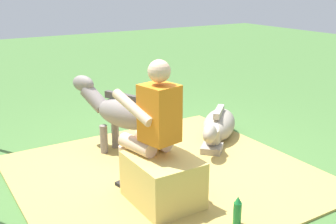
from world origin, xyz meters
name	(u,v)px	position (x,y,z in m)	size (l,w,h in m)	color
ground_plane	(162,163)	(0.00, 0.00, 0.00)	(24.00, 24.00, 0.00)	#426B33
hay_patch	(165,174)	(-0.30, 0.14, 0.01)	(2.86, 2.97, 0.02)	tan
hay_bale	(163,181)	(-0.78, 0.46, 0.23)	(0.68, 0.55, 0.47)	tan
person_seated	(151,124)	(-0.62, 0.48, 0.74)	(0.70, 0.50, 1.35)	#D8AD8C
pony_standing	(121,112)	(0.43, 0.29, 0.54)	(1.27, 0.71, 0.89)	slate
pony_lying	(218,126)	(0.22, -0.98, 0.19)	(1.11, 1.17, 0.42)	gray
soda_bottle	(237,212)	(-1.44, 0.13, 0.14)	(0.07, 0.07, 0.28)	#197233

